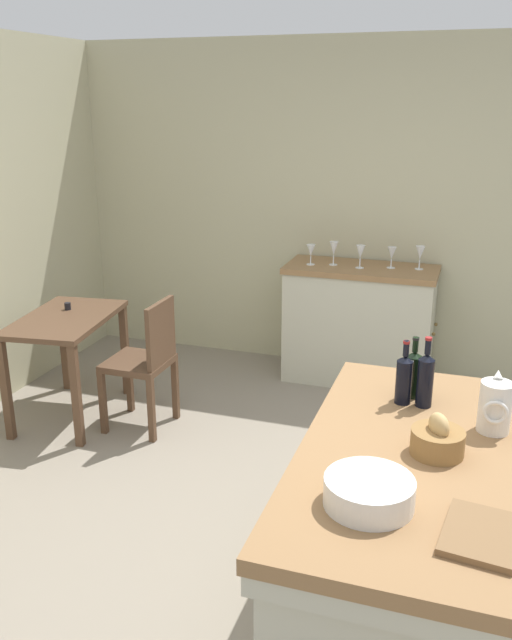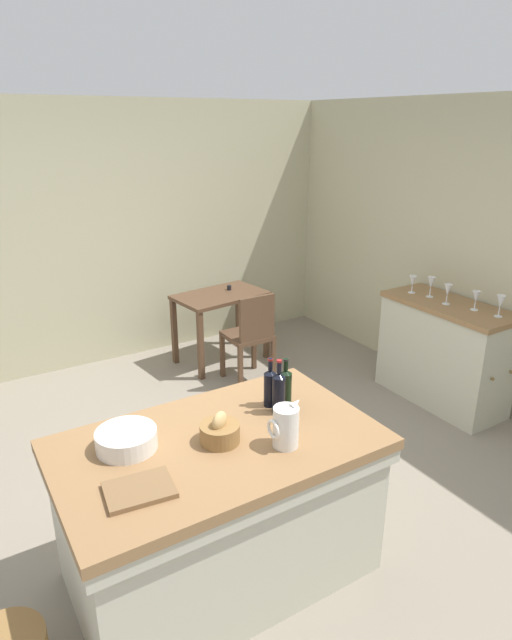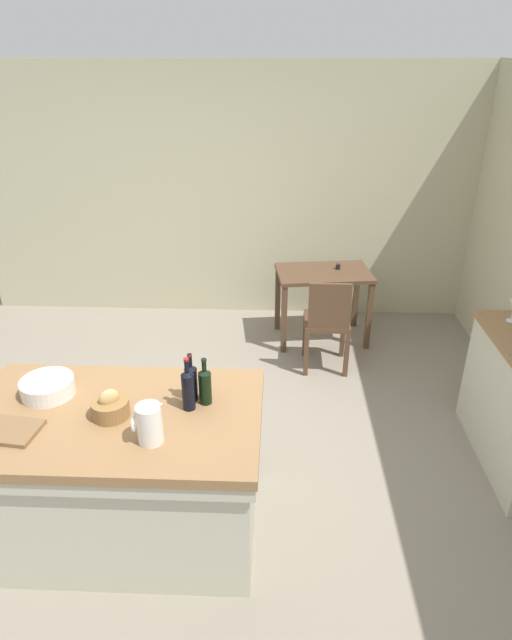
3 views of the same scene
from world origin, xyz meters
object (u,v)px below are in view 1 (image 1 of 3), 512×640
bread_basket (438,440)px  wine_bottle_amber (404,378)px  pitcher (495,406)px  wine_glass_right (334,249)px  wine_bottle_dark (413,373)px  side_cabinet (359,324)px  writing_desk (66,333)px  wine_glass_left (392,254)px  wine_bottle_green (425,379)px  island_table (423,541)px  wash_bowl (369,492)px  wine_glass_far_right (311,251)px  cutting_board (480,534)px  wine_glass_far_left (420,253)px  wine_glass_middle (360,253)px  wooden_chair (146,360)px

bread_basket → wine_bottle_amber: (0.42, 0.18, 0.06)m
pitcher → wine_glass_right: size_ratio=1.40×
wine_bottle_dark → pitcher: bearing=-124.3°
wine_bottle_dark → side_cabinet: bearing=15.9°
writing_desk → wine_glass_left: 2.44m
pitcher → wine_bottle_green: wine_bottle_green is taller
island_table → wash_bowl: wash_bowl is taller
writing_desk → wine_glass_far_right: bearing=-49.2°
cutting_board → wine_glass_right: bearing=20.2°
wash_bowl → wine_glass_far_left: bearing=2.6°
cutting_board → wine_bottle_dark: (0.99, 0.31, 0.10)m
wine_bottle_amber → wine_glass_middle: size_ratio=1.67×
writing_desk → wine_glass_middle: 2.21m
cutting_board → side_cabinet: bearing=16.5°
island_table → wine_bottle_dark: (0.50, 0.13, 0.51)m
wine_glass_left → writing_desk: bearing=122.9°
island_table → pitcher: pitcher is taller
wine_bottle_amber → wine_glass_far_left: bearing=3.8°
writing_desk → wine_glass_left: bearing=-57.1°
wash_bowl → wine_bottle_dark: 0.92m
pitcher → wine_glass_far_right: size_ratio=1.63×
wine_bottle_amber → side_cabinet: bearing=14.6°
writing_desk → wine_glass_right: bearing=-51.4°
pitcher → wine_glass_far_right: 2.66m
side_cabinet → wine_glass_left: 0.61m
wash_bowl → wine_bottle_amber: size_ratio=1.03×
island_table → writing_desk: (1.35, 2.53, 0.15)m
side_cabinet → wash_bowl: bearing=-169.6°
side_cabinet → wine_bottle_green: (-2.20, -0.66, 0.53)m
wine_glass_far_left → wine_bottle_green: bearing=-173.9°
pitcher → wine_bottle_amber: size_ratio=0.87×
pitcher → wine_glass_right: (2.35, 1.17, 0.08)m
pitcher → bread_basket: bearing=142.3°
wash_bowl → bread_basket: 0.46m
wooden_chair → bread_basket: 2.41m
island_table → wine_glass_far_right: (2.56, 1.12, 0.57)m
wine_bottle_amber → pitcher: bearing=-112.1°
wine_glass_left → side_cabinet: bearing=98.4°
side_cabinet → cutting_board: 3.26m
wash_bowl → wine_bottle_dark: size_ratio=1.07×
wine_bottle_dark → wine_glass_far_left: 2.18m
cutting_board → wine_bottle_amber: size_ratio=1.01×
wine_bottle_amber → wine_bottle_green: 0.09m
cutting_board → wash_bowl: bearing=79.5°
writing_desk → wine_glass_right: size_ratio=5.31×
wine_bottle_green → wine_glass_left: wine_bottle_green is taller
wine_glass_far_right → bread_basket: bearing=-156.1°
cutting_board → wine_glass_left: 3.22m
wine_bottle_dark → cutting_board: bearing=-162.4°
wooden_chair → wine_glass_middle: bearing=-44.2°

